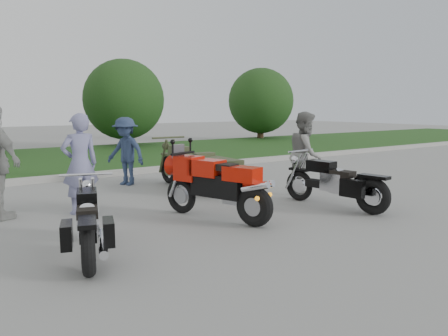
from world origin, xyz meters
TOP-DOWN VIEW (x-y plane):
  - ground at (0.00, 0.00)m, footprint 80.00×80.00m
  - curb at (0.00, 6.00)m, footprint 60.00×0.30m
  - grass_strip at (0.00, 10.15)m, footprint 60.00×8.00m
  - tree_mid_right at (4.00, 13.50)m, footprint 3.60×3.60m
  - tree_far_right at (12.00, 13.50)m, footprint 3.60×3.60m
  - sportbike_red at (0.30, 0.50)m, footprint 0.90×2.10m
  - cruiser_left at (-2.05, -0.10)m, footprint 0.75×2.00m
  - cruiser_right at (2.62, -0.07)m, footprint 0.56×2.22m
  - cruiser_sidecar at (1.71, 3.10)m, footprint 1.26×2.50m
  - person_stripe at (-1.42, 2.27)m, footprint 0.65×0.43m
  - person_grey at (2.93, 1.09)m, footprint 1.09×1.07m
  - person_denim at (0.34, 4.50)m, footprint 1.02×1.22m

SIDE VIEW (x-z plane):
  - ground at x=0.00m, z-range 0.00..0.00m
  - grass_strip at x=0.00m, z-range 0.00..0.14m
  - curb at x=0.00m, z-range 0.00..0.15m
  - cruiser_left at x=-2.05m, z-range 0.01..0.80m
  - cruiser_right at x=2.62m, z-range 0.01..0.87m
  - cruiser_sidecar at x=1.71m, z-range -0.03..0.93m
  - sportbike_red at x=0.30m, z-range 0.09..1.12m
  - person_denim at x=0.34m, z-range 0.00..1.63m
  - person_stripe at x=-1.42m, z-range 0.00..1.77m
  - person_grey at x=2.93m, z-range 0.00..1.78m
  - tree_mid_right at x=4.00m, z-range 0.19..4.19m
  - tree_far_right at x=12.00m, z-range 0.19..4.19m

